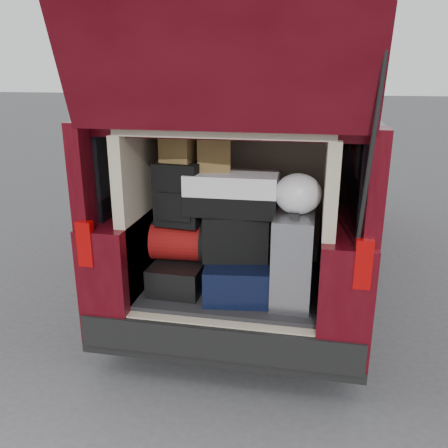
{
  "coord_description": "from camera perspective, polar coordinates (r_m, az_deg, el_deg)",
  "views": [
    {
      "loc": [
        0.56,
        -2.95,
        2.08
      ],
      "look_at": [
        -0.06,
        0.2,
        1.03
      ],
      "focal_mm": 38.0,
      "sensor_mm": 36.0,
      "label": 1
    }
  ],
  "objects": [
    {
      "name": "twotone_duffel",
      "position": [
        3.28,
        0.95,
        3.74
      ],
      "size": [
        0.64,
        0.34,
        0.28
      ],
      "primitive_type": "cube",
      "rotation": [
        0.0,
        0.0,
        0.02
      ],
      "color": "silver",
      "rests_on": "black_soft_case"
    },
    {
      "name": "grocery_sack_lower",
      "position": [
        3.31,
        -5.61,
        9.13
      ],
      "size": [
        0.23,
        0.2,
        0.19
      ],
      "primitive_type": "cube",
      "rotation": [
        0.0,
        0.0,
        -0.13
      ],
      "color": "brown",
      "rests_on": "backpack"
    },
    {
      "name": "navy_hardshell",
      "position": [
        3.42,
        1.9,
        -6.18
      ],
      "size": [
        0.54,
        0.64,
        0.25
      ],
      "primitive_type": "cube",
      "rotation": [
        0.0,
        0.0,
        0.12
      ],
      "color": "black",
      "rests_on": "load_floor"
    },
    {
      "name": "backpack",
      "position": [
        3.33,
        -5.53,
        3.58
      ],
      "size": [
        0.33,
        0.21,
        0.44
      ],
      "primitive_type": "cube",
      "rotation": [
        0.0,
        0.0,
        -0.09
      ],
      "color": "black",
      "rests_on": "red_duffel"
    },
    {
      "name": "red_duffel",
      "position": [
        3.47,
        -5.13,
        -2.07
      ],
      "size": [
        0.45,
        0.31,
        0.28
      ],
      "primitive_type": "cube",
      "rotation": [
        0.0,
        0.0,
        0.07
      ],
      "color": "maroon",
      "rests_on": "black_hardshell"
    },
    {
      "name": "load_floor",
      "position": [
        3.74,
        1.16,
        -10.81
      ],
      "size": [
        1.24,
        1.05,
        0.55
      ],
      "primitive_type": "cube",
      "color": "black",
      "rests_on": "ground"
    },
    {
      "name": "grocery_sack_upper",
      "position": [
        3.32,
        -1.17,
        8.38
      ],
      "size": [
        0.25,
        0.22,
        0.23
      ],
      "primitive_type": "cube",
      "rotation": [
        0.0,
        0.0,
        0.17
      ],
      "color": "brown",
      "rests_on": "twotone_duffel"
    },
    {
      "name": "black_soft_case",
      "position": [
        3.34,
        1.35,
        -1.46
      ],
      "size": [
        0.49,
        0.35,
        0.32
      ],
      "primitive_type": "cube",
      "rotation": [
        0.0,
        0.0,
        0.18
      ],
      "color": "black",
      "rests_on": "navy_hardshell"
    },
    {
      "name": "silver_roller",
      "position": [
        3.24,
        8.26,
        -4.22
      ],
      "size": [
        0.27,
        0.42,
        0.63
      ],
      "primitive_type": "cube",
      "rotation": [
        0.0,
        0.0,
        -0.01
      ],
      "color": "silver",
      "rests_on": "load_floor"
    },
    {
      "name": "minivan",
      "position": [
        4.98,
        4.41,
        4.41
      ],
      "size": [
        1.9,
        5.35,
        2.77
      ],
      "color": "black",
      "rests_on": "ground"
    },
    {
      "name": "plastic_bag_right",
      "position": [
        3.13,
        8.89,
        3.61
      ],
      "size": [
        0.31,
        0.29,
        0.27
      ],
      "primitive_type": "ellipsoid",
      "rotation": [
        0.0,
        0.0,
        0.02
      ],
      "color": "silver",
      "rests_on": "silver_roller"
    },
    {
      "name": "black_hardshell",
      "position": [
        3.53,
        -5.21,
        -5.94
      ],
      "size": [
        0.39,
        0.52,
        0.2
      ],
      "primitive_type": "cube",
      "rotation": [
        0.0,
        0.0,
        -0.03
      ],
      "color": "black",
      "rests_on": "load_floor"
    },
    {
      "name": "ground",
      "position": [
        3.66,
        0.34,
        -16.64
      ],
      "size": [
        80.0,
        80.0,
        0.0
      ],
      "primitive_type": "plane",
      "color": "#3D3D40",
      "rests_on": "ground"
    }
  ]
}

